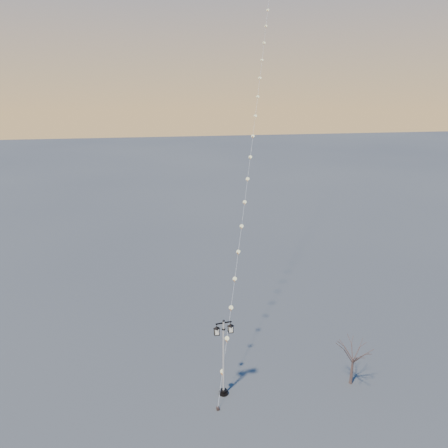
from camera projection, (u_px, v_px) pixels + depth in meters
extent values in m
plane|color=#464847|center=(234.00, 423.00, 25.34)|extent=(300.00, 300.00, 0.00)
cylinder|color=black|center=(224.00, 393.00, 27.69)|extent=(0.59, 0.59, 0.17)
cylinder|color=black|center=(224.00, 391.00, 27.64)|extent=(0.42, 0.42, 0.15)
cylinder|color=beige|center=(224.00, 356.00, 26.87)|extent=(0.14, 0.14, 4.92)
cylinder|color=black|center=(224.00, 329.00, 26.30)|extent=(0.21, 0.21, 0.06)
cube|color=black|center=(224.00, 323.00, 26.18)|extent=(0.99, 0.21, 0.06)
sphere|color=black|center=(224.00, 321.00, 26.14)|extent=(0.15, 0.15, 0.15)
pyramid|color=black|center=(217.00, 326.00, 26.09)|extent=(0.46, 0.46, 0.15)
cube|color=beige|center=(217.00, 331.00, 26.19)|extent=(0.27, 0.27, 0.36)
cube|color=black|center=(217.00, 334.00, 26.25)|extent=(0.31, 0.31, 0.04)
pyramid|color=black|center=(231.00, 324.00, 26.36)|extent=(0.46, 0.46, 0.15)
cube|color=beige|center=(231.00, 329.00, 26.46)|extent=(0.27, 0.27, 0.36)
cube|color=black|center=(231.00, 332.00, 26.52)|extent=(0.31, 0.31, 0.04)
cone|color=#4E3A33|center=(352.00, 371.00, 28.42)|extent=(0.22, 0.22, 1.87)
cylinder|color=#35261F|center=(218.00, 408.00, 26.32)|extent=(0.19, 0.19, 0.19)
cylinder|color=black|center=(218.00, 408.00, 26.32)|extent=(0.03, 0.03, 0.24)
cone|color=orange|center=(260.00, 62.00, 39.72)|extent=(0.08, 0.08, 0.27)
cylinder|color=white|center=(218.00, 402.00, 26.18)|extent=(0.02, 0.02, 0.77)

